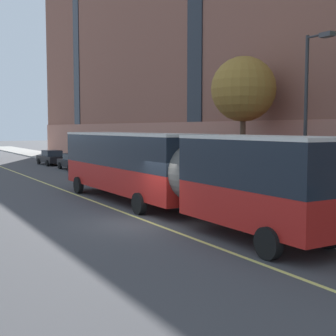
% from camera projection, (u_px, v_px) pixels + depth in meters
% --- Properties ---
extents(ground_plane, '(260.00, 260.00, 0.00)m').
position_uv_depth(ground_plane, '(144.00, 223.00, 19.35)').
color(ground_plane, '#424244').
extents(sidewalk, '(4.87, 160.00, 0.15)m').
position_uv_depth(sidewalk, '(263.00, 196.00, 26.48)').
color(sidewalk, '#9E9B93').
rests_on(sidewalk, ground).
extents(city_bus, '(3.03, 19.97, 3.66)m').
position_uv_depth(city_bus, '(163.00, 167.00, 21.75)').
color(city_bus, red).
rests_on(city_bus, ground).
extents(parked_car_black_0, '(2.16, 4.82, 1.56)m').
position_uv_depth(parked_car_black_0, '(52.00, 158.00, 49.76)').
color(parked_car_black_0, black).
rests_on(parked_car_black_0, ground).
extents(parked_car_red_2, '(2.00, 4.27, 1.56)m').
position_uv_depth(parked_car_red_2, '(167.00, 179.00, 28.63)').
color(parked_car_red_2, '#B21E19').
rests_on(parked_car_red_2, ground).
extents(parked_car_black_4, '(1.94, 4.60, 1.56)m').
position_uv_depth(parked_car_black_4, '(73.00, 162.00, 43.80)').
color(parked_car_black_4, black).
rests_on(parked_car_black_4, ground).
extents(street_tree_far_uptown, '(3.86, 3.86, 8.01)m').
position_uv_depth(street_tree_far_uptown, '(243.00, 90.00, 27.71)').
color(street_tree_far_uptown, brown).
rests_on(street_tree_far_uptown, sidewalk).
extents(street_lamp, '(0.36, 1.48, 7.88)m').
position_uv_depth(street_lamp, '(309.00, 106.00, 20.82)').
color(street_lamp, '#2D2D30').
rests_on(street_lamp, sidewalk).
extents(fire_hydrant, '(0.42, 0.24, 0.72)m').
position_uv_depth(fire_hydrant, '(185.00, 182.00, 29.95)').
color(fire_hydrant, red).
rests_on(fire_hydrant, sidewalk).
extents(lane_centerline, '(0.16, 140.00, 0.01)m').
position_uv_depth(lane_centerline, '(120.00, 211.00, 22.08)').
color(lane_centerline, '#E0D66B').
rests_on(lane_centerline, ground).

